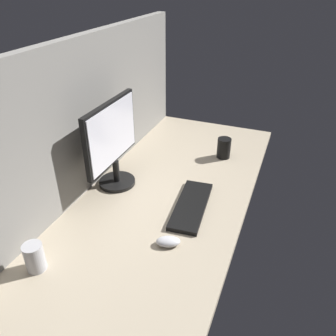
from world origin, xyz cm
name	(u,v)px	position (x,y,z in cm)	size (l,w,h in cm)	color
ground_plane	(163,195)	(0.00, 0.00, -1.50)	(180.00, 80.00, 3.00)	tan
cubicle_wall_back	(88,114)	(0.00, 37.50, 34.88)	(180.00, 5.00, 69.75)	gray
monitor	(112,141)	(-1.12, 25.13, 23.55)	(41.89, 18.00, 42.56)	black
keyboard	(191,205)	(-6.10, -16.35, 1.00)	(37.00, 13.00, 2.00)	black
mouse	(168,242)	(-32.29, -15.52, 1.70)	(5.60, 9.60, 3.40)	silver
mug_black_travel	(224,148)	(45.40, -18.51, 5.78)	(7.63, 7.63, 11.55)	black
mug_steel	(35,257)	(-60.88, 24.10, 5.48)	(7.04, 7.04, 10.96)	#B2B2B7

